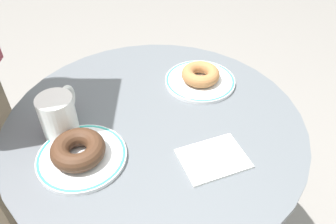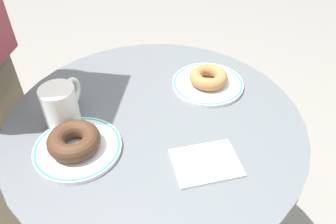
% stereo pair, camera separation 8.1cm
% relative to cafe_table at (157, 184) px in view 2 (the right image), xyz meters
% --- Properties ---
extents(cafe_table, '(0.74, 0.74, 0.75)m').
position_rel_cafe_table_xyz_m(cafe_table, '(0.00, 0.00, 0.00)').
color(cafe_table, '#565B60').
rests_on(cafe_table, ground).
extents(plate_left, '(0.20, 0.20, 0.01)m').
position_rel_cafe_table_xyz_m(plate_left, '(-0.20, 0.00, 0.27)').
color(plate_left, white).
rests_on(plate_left, cafe_table).
extents(plate_right, '(0.20, 0.20, 0.01)m').
position_rel_cafe_table_xyz_m(plate_right, '(0.20, 0.05, 0.27)').
color(plate_right, white).
rests_on(plate_right, cafe_table).
extents(donut_chocolate, '(0.16, 0.16, 0.04)m').
position_rel_cafe_table_xyz_m(donut_chocolate, '(-0.20, 0.00, 0.30)').
color(donut_chocolate, '#422819').
rests_on(donut_chocolate, plate_left).
extents(donut_cinnamon, '(0.15, 0.15, 0.03)m').
position_rel_cafe_table_xyz_m(donut_cinnamon, '(0.20, 0.05, 0.29)').
color(donut_cinnamon, '#A36B3D').
rests_on(donut_cinnamon, plate_right).
extents(paper_napkin, '(0.17, 0.14, 0.01)m').
position_rel_cafe_table_xyz_m(paper_napkin, '(0.03, -0.18, 0.27)').
color(paper_napkin, white).
rests_on(paper_napkin, cafe_table).
extents(coffee_mug, '(0.11, 0.10, 0.10)m').
position_rel_cafe_table_xyz_m(coffee_mug, '(-0.19, 0.10, 0.32)').
color(coffee_mug, white).
rests_on(coffee_mug, cafe_table).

